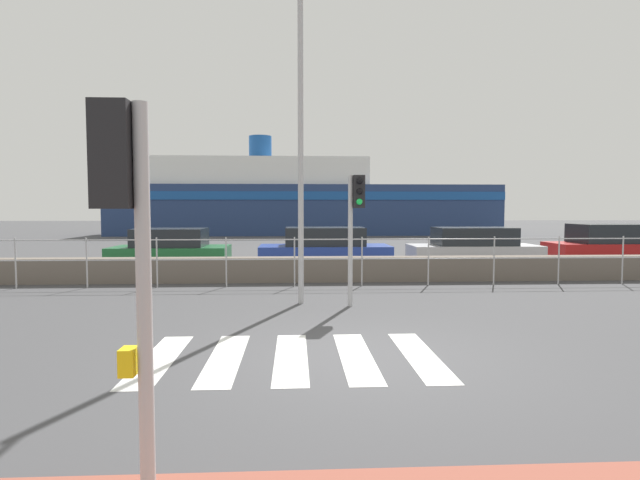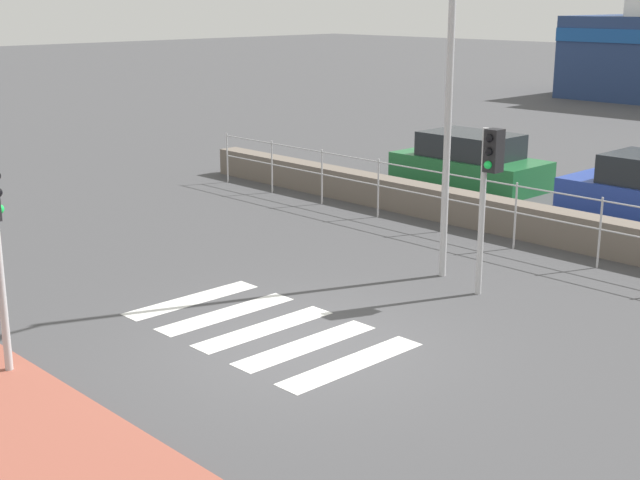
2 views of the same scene
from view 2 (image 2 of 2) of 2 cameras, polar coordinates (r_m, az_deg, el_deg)
The scene contains 8 objects.
ground_plane at distance 12.58m, azimuth -0.77°, elevation -6.80°, with size 160.00×160.00×0.00m, color #424244.
sidewalk_brick at distance 10.45m, azimuth -17.78°, elevation -12.05°, with size 24.00×1.80×0.12m.
crosswalk at distance 13.24m, azimuth -3.57°, elevation -5.68°, with size 4.05×2.40×0.01m.
seawall at distance 17.95m, azimuth 16.26°, elevation 0.51°, with size 21.90×0.55×0.69m.
harbor_fence at distance 17.10m, azimuth 14.91°, elevation 1.63°, with size 19.75×0.04×1.31m.
traffic_light_far at distance 14.38m, azimuth 10.75°, elevation 4.14°, with size 0.34×0.32×2.75m.
streetlamp at distance 14.95m, azimuth 7.93°, elevation 13.09°, with size 0.32×1.18×6.87m.
parked_car_green at distance 23.45m, azimuth 9.56°, elevation 4.86°, with size 3.94×1.89×1.37m.
Camera 2 is at (8.51, -7.97, 4.72)m, focal length 50.00 mm.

